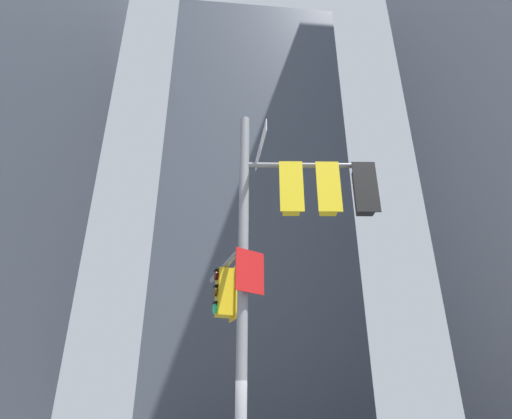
{
  "coord_description": "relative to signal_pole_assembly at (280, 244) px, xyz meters",
  "views": [
    {
      "loc": [
        -0.49,
        -7.69,
        2.0
      ],
      "look_at": [
        0.3,
        0.58,
        5.98
      ],
      "focal_mm": 29.94,
      "sensor_mm": 36.0,
      "label": 1
    }
  ],
  "objects": [
    {
      "name": "building_mid_block",
      "position": [
        1.46,
        26.18,
        12.87
      ],
      "size": [
        14.04,
        14.04,
        35.8
      ],
      "primitive_type": "cube",
      "color": "#4C5460",
      "rests_on": "ground"
    },
    {
      "name": "signal_pole_assembly",
      "position": [
        0.0,
        0.0,
        0.0
      ],
      "size": [
        3.38,
        3.22,
        7.93
      ],
      "color": "gray",
      "rests_on": "ground"
    }
  ]
}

